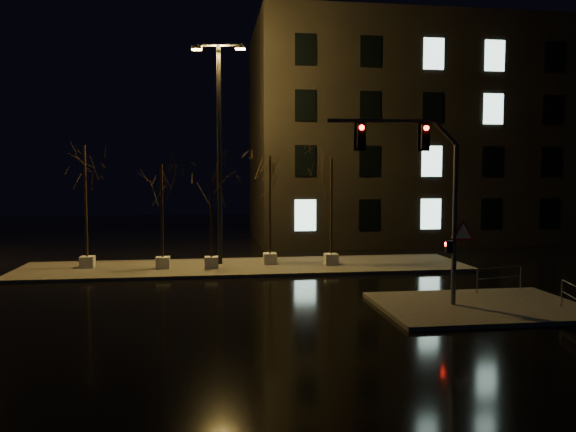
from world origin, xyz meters
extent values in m
plane|color=black|center=(0.00, 0.00, 0.00)|extent=(90.00, 90.00, 0.00)
cube|color=#403E3A|center=(0.00, 6.00, 0.07)|extent=(22.00, 5.00, 0.15)
cube|color=#403E3A|center=(7.50, -3.50, 0.07)|extent=(7.00, 5.00, 0.15)
cube|color=black|center=(14.00, 18.00, 7.50)|extent=(25.00, 12.00, 15.00)
cube|color=beige|center=(-7.67, 6.50, 0.43)|extent=(0.65, 0.65, 0.55)
cylinder|color=black|center=(-7.67, 6.50, 3.39)|extent=(0.11, 0.11, 5.37)
cube|color=beige|center=(-4.03, 5.78, 0.43)|extent=(0.65, 0.65, 0.55)
cylinder|color=black|center=(-4.03, 5.78, 2.92)|extent=(0.11, 0.11, 4.44)
cube|color=beige|center=(-1.71, 5.51, 0.43)|extent=(0.65, 0.65, 0.55)
cylinder|color=black|center=(-1.71, 5.51, 2.72)|extent=(0.11, 0.11, 4.04)
cube|color=beige|center=(1.22, 6.36, 0.43)|extent=(0.65, 0.65, 0.55)
cylinder|color=black|center=(1.22, 6.36, 3.15)|extent=(0.11, 0.11, 4.91)
cube|color=beige|center=(4.24, 5.74, 0.43)|extent=(0.65, 0.65, 0.55)
cylinder|color=black|center=(4.24, 5.74, 3.08)|extent=(0.11, 0.11, 4.76)
cylinder|color=#585B60|center=(6.55, -3.40, 2.90)|extent=(0.17, 0.17, 5.51)
cylinder|color=#585B60|center=(3.95, -3.28, 6.43)|extent=(3.67, 0.29, 0.13)
cube|color=black|center=(5.45, -3.35, 5.92)|extent=(0.28, 0.21, 0.83)
cube|color=black|center=(3.25, -3.25, 5.92)|extent=(0.28, 0.21, 0.83)
cube|color=black|center=(6.35, -3.39, 2.17)|extent=(0.21, 0.17, 0.41)
cone|color=red|center=(6.83, -3.46, 2.63)|extent=(0.95, 0.07, 0.95)
sphere|color=#FF0C07|center=(6.55, -3.40, 6.20)|extent=(0.17, 0.17, 0.17)
cylinder|color=black|center=(-1.27, 6.73, 5.58)|extent=(0.22, 0.22, 10.87)
cylinder|color=black|center=(-1.27, 6.73, 11.02)|extent=(2.36, 0.60, 0.11)
cube|color=#FF9832|center=(-2.33, 6.96, 10.85)|extent=(0.59, 0.41, 0.22)
cube|color=#FF9832|center=(-0.20, 6.51, 10.85)|extent=(0.59, 0.41, 0.22)
cylinder|color=#585B60|center=(8.25, -1.76, 0.59)|extent=(0.05, 0.05, 0.87)
cylinder|color=#585B60|center=(10.32, -1.24, 0.59)|extent=(0.05, 0.05, 0.87)
cylinder|color=#585B60|center=(9.29, -1.50, 1.07)|extent=(2.08, 0.55, 0.04)
cylinder|color=#585B60|center=(9.29, -1.50, 0.68)|extent=(2.08, 0.55, 0.04)
cylinder|color=#585B60|center=(10.07, -4.22, 0.59)|extent=(0.05, 0.05, 0.88)
cylinder|color=#585B60|center=(9.82, -5.17, 1.08)|extent=(0.53, 1.90, 0.04)
cylinder|color=#585B60|center=(9.82, -5.17, 0.69)|extent=(0.53, 1.90, 0.04)
camera|label=1|loc=(-1.77, -21.56, 4.61)|focal=35.00mm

